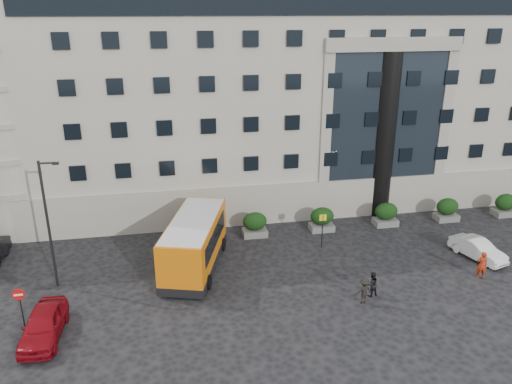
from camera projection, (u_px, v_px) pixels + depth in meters
ground at (259, 292)px, 29.89m from camera, size 120.00×120.00×0.00m
civic_building at (276, 85)px, 48.07m from camera, size 44.00×24.00×18.00m
entrance_column at (384, 136)px, 39.22m from camera, size 1.80×1.80×13.00m
hedge_a at (184, 230)px, 36.05m from camera, size 1.80×1.26×1.84m
hedge_b at (255, 224)px, 36.96m from camera, size 1.80×1.26×1.84m
hedge_c at (322, 219)px, 37.88m from camera, size 1.80×1.26×1.84m
hedge_d at (386, 214)px, 38.79m from camera, size 1.80×1.26×1.84m
hedge_e at (447, 209)px, 39.70m from camera, size 1.80×1.26×1.84m
hedge_f at (505, 205)px, 40.61m from camera, size 1.80×1.26×1.84m
street_lamp at (49, 221)px, 29.04m from camera, size 1.16×0.18×8.00m
bus_stop_sign at (323, 225)px, 34.86m from camera, size 0.50×0.08×2.52m
no_entry_sign at (20, 300)px, 26.08m from camera, size 0.64×0.16×2.32m
minibus at (194, 241)px, 32.15m from camera, size 5.04×8.54×3.37m
red_truck at (31, 201)px, 39.73m from camera, size 3.27×5.85×2.99m
parked_car_a at (44, 325)px, 25.54m from camera, size 2.06×4.63×1.55m
parked_car_d at (16, 212)px, 39.87m from camera, size 2.60×4.69×1.24m
white_taxi at (478, 249)px, 33.75m from camera, size 2.48×4.23×1.32m
pedestrian_a at (482, 265)px, 31.14m from camera, size 0.77×0.63×1.83m
pedestrian_b at (372, 284)px, 29.27m from camera, size 0.85×0.72×1.55m
pedestrian_c at (364, 291)px, 28.56m from camera, size 1.08×0.69×1.58m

